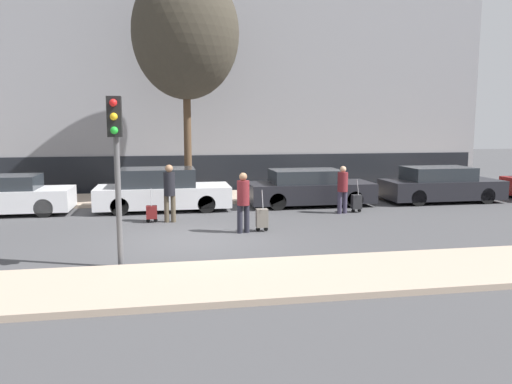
{
  "coord_description": "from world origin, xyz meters",
  "views": [
    {
      "loc": [
        -0.72,
        -12.75,
        2.99
      ],
      "look_at": [
        1.93,
        1.8,
        0.95
      ],
      "focal_mm": 35.0,
      "sensor_mm": 36.0,
      "label": 1
    }
  ],
  "objects_px": {
    "bare_tree_near_crossing": "(186,34)",
    "parked_car_0": "(8,196)",
    "pedestrian_right": "(343,187)",
    "traffic_light": "(116,147)",
    "parked_car_2": "(309,188)",
    "parked_bicycle": "(136,187)",
    "trolley_center": "(262,218)",
    "trolley_right": "(357,202)",
    "pedestrian_left": "(169,190)",
    "pedestrian_center": "(243,199)",
    "trolley_left": "(152,212)",
    "parked_car_1": "(162,191)",
    "parked_car_3": "(441,185)"
  },
  "relations": [
    {
      "from": "parked_car_1",
      "to": "trolley_center",
      "type": "distance_m",
      "value": 4.88
    },
    {
      "from": "pedestrian_center",
      "to": "parked_bicycle",
      "type": "distance_m",
      "value": 7.48
    },
    {
      "from": "parked_car_1",
      "to": "pedestrian_center",
      "type": "height_order",
      "value": "pedestrian_center"
    },
    {
      "from": "parked_car_2",
      "to": "pedestrian_right",
      "type": "relative_size",
      "value": 2.86
    },
    {
      "from": "parked_car_2",
      "to": "trolley_center",
      "type": "distance_m",
      "value": 4.79
    },
    {
      "from": "trolley_center",
      "to": "traffic_light",
      "type": "distance_m",
      "value": 5.15
    },
    {
      "from": "parked_car_2",
      "to": "trolley_left",
      "type": "bearing_deg",
      "value": -158.27
    },
    {
      "from": "parked_car_3",
      "to": "trolley_left",
      "type": "height_order",
      "value": "parked_car_3"
    },
    {
      "from": "pedestrian_right",
      "to": "traffic_light",
      "type": "relative_size",
      "value": 0.45
    },
    {
      "from": "parked_car_3",
      "to": "trolley_center",
      "type": "height_order",
      "value": "parked_car_3"
    },
    {
      "from": "pedestrian_center",
      "to": "trolley_center",
      "type": "xyz_separation_m",
      "value": [
        0.54,
        0.1,
        -0.57
      ]
    },
    {
      "from": "parked_bicycle",
      "to": "pedestrian_center",
      "type": "bearing_deg",
      "value": -64.4
    },
    {
      "from": "pedestrian_left",
      "to": "pedestrian_center",
      "type": "distance_m",
      "value": 2.72
    },
    {
      "from": "parked_car_3",
      "to": "pedestrian_center",
      "type": "height_order",
      "value": "pedestrian_center"
    },
    {
      "from": "bare_tree_near_crossing",
      "to": "parked_car_0",
      "type": "bearing_deg",
      "value": -166.51
    },
    {
      "from": "parked_bicycle",
      "to": "bare_tree_near_crossing",
      "type": "bearing_deg",
      "value": -29.32
    },
    {
      "from": "pedestrian_left",
      "to": "pedestrian_center",
      "type": "relative_size",
      "value": 1.06
    },
    {
      "from": "parked_car_2",
      "to": "pedestrian_center",
      "type": "bearing_deg",
      "value": -126.61
    },
    {
      "from": "pedestrian_right",
      "to": "trolley_right",
      "type": "height_order",
      "value": "pedestrian_right"
    },
    {
      "from": "pedestrian_left",
      "to": "trolley_right",
      "type": "distance_m",
      "value": 6.28
    },
    {
      "from": "traffic_light",
      "to": "bare_tree_near_crossing",
      "type": "height_order",
      "value": "bare_tree_near_crossing"
    },
    {
      "from": "parked_car_0",
      "to": "pedestrian_right",
      "type": "height_order",
      "value": "pedestrian_right"
    },
    {
      "from": "pedestrian_left",
      "to": "trolley_center",
      "type": "bearing_deg",
      "value": -31.13
    },
    {
      "from": "parked_car_2",
      "to": "trolley_center",
      "type": "height_order",
      "value": "parked_car_2"
    },
    {
      "from": "parked_car_1",
      "to": "trolley_left",
      "type": "xyz_separation_m",
      "value": [
        -0.3,
        -2.2,
        -0.36
      ]
    },
    {
      "from": "parked_car_0",
      "to": "pedestrian_center",
      "type": "bearing_deg",
      "value": -30.12
    },
    {
      "from": "pedestrian_right",
      "to": "bare_tree_near_crossing",
      "type": "distance_m",
      "value": 7.96
    },
    {
      "from": "parked_car_1",
      "to": "pedestrian_right",
      "type": "bearing_deg",
      "value": -16.49
    },
    {
      "from": "pedestrian_left",
      "to": "parked_bicycle",
      "type": "distance_m",
      "value": 5.04
    },
    {
      "from": "parked_car_1",
      "to": "parked_car_2",
      "type": "xyz_separation_m",
      "value": [
        5.29,
        0.03,
        -0.05
      ]
    },
    {
      "from": "trolley_right",
      "to": "traffic_light",
      "type": "relative_size",
      "value": 0.32
    },
    {
      "from": "parked_car_1",
      "to": "pedestrian_right",
      "type": "height_order",
      "value": "pedestrian_right"
    },
    {
      "from": "pedestrian_center",
      "to": "bare_tree_near_crossing",
      "type": "distance_m",
      "value": 7.8
    },
    {
      "from": "traffic_light",
      "to": "pedestrian_right",
      "type": "bearing_deg",
      "value": 37.98
    },
    {
      "from": "pedestrian_center",
      "to": "bare_tree_near_crossing",
      "type": "height_order",
      "value": "bare_tree_near_crossing"
    },
    {
      "from": "parked_car_1",
      "to": "traffic_light",
      "type": "relative_size",
      "value": 1.3
    },
    {
      "from": "parked_car_2",
      "to": "pedestrian_center",
      "type": "xyz_separation_m",
      "value": [
        -3.08,
        -4.15,
        0.32
      ]
    },
    {
      "from": "trolley_center",
      "to": "bare_tree_near_crossing",
      "type": "distance_m",
      "value": 8.23
    },
    {
      "from": "pedestrian_center",
      "to": "traffic_light",
      "type": "relative_size",
      "value": 0.47
    },
    {
      "from": "parked_car_2",
      "to": "trolley_right",
      "type": "xyz_separation_m",
      "value": [
        1.17,
        -1.69,
        -0.27
      ]
    },
    {
      "from": "pedestrian_center",
      "to": "parked_bicycle",
      "type": "height_order",
      "value": "pedestrian_center"
    },
    {
      "from": "trolley_right",
      "to": "traffic_light",
      "type": "bearing_deg",
      "value": -143.66
    },
    {
      "from": "parked_car_1",
      "to": "bare_tree_near_crossing",
      "type": "bearing_deg",
      "value": 56.71
    },
    {
      "from": "pedestrian_right",
      "to": "bare_tree_near_crossing",
      "type": "height_order",
      "value": "bare_tree_near_crossing"
    },
    {
      "from": "parked_car_2",
      "to": "trolley_center",
      "type": "xyz_separation_m",
      "value": [
        -2.54,
        -4.05,
        -0.25
      ]
    },
    {
      "from": "parked_car_1",
      "to": "parked_car_2",
      "type": "relative_size",
      "value": 1.01
    },
    {
      "from": "parked_car_2",
      "to": "parked_bicycle",
      "type": "height_order",
      "value": "parked_car_2"
    },
    {
      "from": "parked_car_1",
      "to": "bare_tree_near_crossing",
      "type": "relative_size",
      "value": 0.54
    },
    {
      "from": "parked_car_0",
      "to": "pedestrian_right",
      "type": "bearing_deg",
      "value": -9.46
    },
    {
      "from": "parked_car_2",
      "to": "pedestrian_right",
      "type": "height_order",
      "value": "pedestrian_right"
    }
  ]
}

